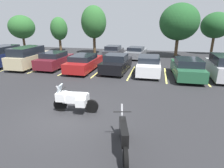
{
  "coord_description": "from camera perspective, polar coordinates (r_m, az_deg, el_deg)",
  "views": [
    {
      "loc": [
        3.9,
        -6.78,
        4.05
      ],
      "look_at": [
        1.55,
        2.85,
        0.7
      ],
      "focal_mm": 29.11,
      "sensor_mm": 36.0,
      "label": 1
    }
  ],
  "objects": [
    {
      "name": "tree_right",
      "position": [
        28.43,
        29.79,
        15.68
      ],
      "size": [
        3.69,
        3.69,
        5.39
      ],
      "color": "#4C3823",
      "rests_on": "ground"
    },
    {
      "name": "car_black",
      "position": [
        15.8,
        1.42,
        6.51
      ],
      "size": [
        2.1,
        4.44,
        1.53
      ],
      "color": "black",
      "rests_on": "ground"
    },
    {
      "name": "car_green",
      "position": [
        15.13,
        22.48,
        4.64
      ],
      "size": [
        2.11,
        4.74,
        1.52
      ],
      "color": "#235638",
      "rests_on": "ground"
    },
    {
      "name": "car_far_grey",
      "position": [
        22.46,
        7.59,
        9.81
      ],
      "size": [
        2.3,
        4.83,
        1.33
      ],
      "color": "slate",
      "rests_on": "ground"
    },
    {
      "name": "car_far_charcoal",
      "position": [
        22.96,
        0.49,
        10.24
      ],
      "size": [
        1.86,
        4.27,
        1.4
      ],
      "color": "#38383D",
      "rests_on": "ground"
    },
    {
      "name": "car_champagne",
      "position": [
        19.0,
        -24.6,
        7.7
      ],
      "size": [
        2.02,
        4.87,
        1.96
      ],
      "color": "#C1B289",
      "rests_on": "ground"
    },
    {
      "name": "car_white",
      "position": [
        15.59,
        11.45,
        5.99
      ],
      "size": [
        1.94,
        4.88,
        1.47
      ],
      "color": "white",
      "rests_on": "ground"
    },
    {
      "name": "tree_rear",
      "position": [
        28.67,
        -16.32,
        16.29
      ],
      "size": [
        2.44,
        2.44,
        4.86
      ],
      "color": "#4C3823",
      "rests_on": "ground"
    },
    {
      "name": "car_silver",
      "position": [
        15.99,
        31.78,
        4.49
      ],
      "size": [
        1.97,
        4.27,
        1.82
      ],
      "color": "#B7B7BC",
      "rests_on": "ground"
    },
    {
      "name": "car_navy",
      "position": [
        21.08,
        -30.64,
        7.67
      ],
      "size": [
        2.24,
        4.87,
        1.94
      ],
      "color": "navy",
      "rests_on": "ground"
    },
    {
      "name": "tree_center_right",
      "position": [
        23.75,
        20.34,
        17.77
      ],
      "size": [
        4.53,
        4.53,
        6.23
      ],
      "color": "#4C3823",
      "rests_on": "ground"
    },
    {
      "name": "car_maroon",
      "position": [
        17.91,
        -17.54,
        7.18
      ],
      "size": [
        1.89,
        4.21,
        1.51
      ],
      "color": "maroon",
      "rests_on": "ground"
    },
    {
      "name": "motorcycle_second",
      "position": [
        6.15,
        3.6,
        -16.01
      ],
      "size": [
        0.8,
        2.16,
        1.33
      ],
      "color": "black",
      "rests_on": "ground"
    },
    {
      "name": "ground",
      "position": [
        8.83,
        -14.5,
        -9.66
      ],
      "size": [
        44.0,
        44.0,
        0.1
      ],
      "primitive_type": "cube",
      "color": "#262628"
    },
    {
      "name": "motorcycle_touring",
      "position": [
        8.75,
        -11.94,
        -4.72
      ],
      "size": [
        2.17,
        1.0,
        1.36
      ],
      "color": "black",
      "rests_on": "ground"
    },
    {
      "name": "parking_stripes",
      "position": [
        16.71,
        -8.48,
        4.45
      ],
      "size": [
        25.54,
        4.74,
        0.01
      ],
      "color": "#EAE066",
      "rests_on": "ground"
    },
    {
      "name": "tree_left",
      "position": [
        35.03,
        -26.49,
        15.71
      ],
      "size": [
        4.2,
        4.2,
        5.26
      ],
      "color": "#4C3823",
      "rests_on": "ground"
    },
    {
      "name": "tree_center",
      "position": [
        24.98,
        -5.75,
        18.73
      ],
      "size": [
        3.26,
        3.26,
        6.17
      ],
      "color": "#4C3823",
      "rests_on": "ground"
    },
    {
      "name": "car_red",
      "position": [
        16.36,
        -8.69,
        6.7
      ],
      "size": [
        1.93,
        4.9,
        1.42
      ],
      "color": "maroon",
      "rests_on": "ground"
    }
  ]
}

